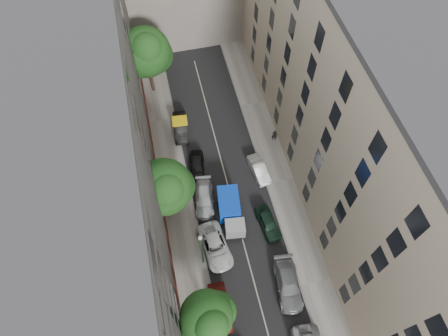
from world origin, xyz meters
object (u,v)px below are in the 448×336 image
object	(u,v)px
tarp_truck	(230,211)
car_right_3	(259,169)
car_left_4	(197,167)
tree_mid	(165,188)
car_left_3	(204,198)
car_left_2	(215,246)
car_right_2	(268,223)
pedestrian	(274,135)
tree_near	(208,318)
lamp_post	(201,248)
car_left_1	(220,308)
car_left_5	(181,127)
tree_far	(147,54)
car_right_1	(288,284)

from	to	relation	value
tarp_truck	car_right_3	world-z (taller)	tarp_truck
car_left_4	tree_mid	size ratio (longest dim) A/B	0.51
car_left_3	car_right_3	xyz separation A→B (m)	(6.40, 2.13, -0.05)
tree_mid	car_left_3	bearing A→B (deg)	9.44
car_left_2	car_right_2	world-z (taller)	car_left_2
tarp_truck	car_left_2	size ratio (longest dim) A/B	1.03
car_right_3	tarp_truck	bearing A→B (deg)	-141.46
car_right_2	pedestrian	bearing A→B (deg)	63.26
car_left_2	car_left_3	world-z (taller)	car_left_2
car_right_3	tree_near	world-z (taller)	tree_near
car_left_4	tree_mid	world-z (taller)	tree_mid
lamp_post	car_left_1	bearing A→B (deg)	-82.49
tarp_truck	pedestrian	size ratio (longest dim) A/B	3.18
car_left_2	car_right_3	size ratio (longest dim) A/B	1.33
tree_near	tree_mid	distance (m)	11.88
car_left_3	car_left_4	distance (m)	3.93
car_left_5	car_right_2	bearing A→B (deg)	-59.90
car_left_4	tree_far	world-z (taller)	tree_far
car_left_1	car_right_1	xyz separation A→B (m)	(6.44, 0.60, 0.03)
pedestrian	car_left_5	bearing A→B (deg)	0.40
car_left_1	car_left_5	xyz separation A→B (m)	(0.00, 20.40, -0.01)
tree_far	lamp_post	xyz separation A→B (m)	(1.54, -22.62, -1.99)
car_left_1	car_left_4	xyz separation A→B (m)	(0.80, 14.80, -0.04)
pedestrian	car_left_1	bearing A→B (deg)	79.70
car_left_5	tree_far	distance (m)	8.86
car_right_2	tree_near	xyz separation A→B (m)	(-7.64, -8.30, 4.53)
car_right_1	car_right_3	size ratio (longest dim) A/B	1.34
tree_far	lamp_post	distance (m)	22.76
car_left_3	car_right_1	xyz separation A→B (m)	(5.64, -10.27, 0.07)
car_right_1	tree_mid	world-z (taller)	tree_mid
tree_mid	tree_far	world-z (taller)	tree_far
car_left_1	tree_mid	size ratio (longest dim) A/B	0.55
car_left_4	tree_far	bearing A→B (deg)	112.29
car_left_1	car_right_3	world-z (taller)	car_left_1
tree_near	tree_far	size ratio (longest dim) A/B	0.83
car_left_4	tree_near	world-z (taller)	tree_near
pedestrian	lamp_post	bearing A→B (deg)	69.54
car_left_1	car_left_2	size ratio (longest dim) A/B	0.86
tarp_truck	lamp_post	bearing A→B (deg)	-124.49
car_left_1	car_left_5	distance (m)	20.40
car_left_2	lamp_post	bearing A→B (deg)	-150.44
car_left_4	car_right_3	size ratio (longest dim) A/B	1.05
car_right_1	tree_mid	xyz separation A→B (m)	(-9.14, 9.69, 4.54)
tree_far	tree_mid	bearing A→B (deg)	-91.93
pedestrian	car_left_2	bearing A→B (deg)	70.99
car_right_1	tree_far	xyz separation A→B (m)	(-8.58, 26.57, 5.27)
car_left_1	tree_near	bearing A→B (deg)	-127.65
car_left_1	car_right_1	distance (m)	6.47
car_left_4	car_left_1	bearing A→B (deg)	-84.16
car_left_2	car_right_1	distance (m)	7.54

